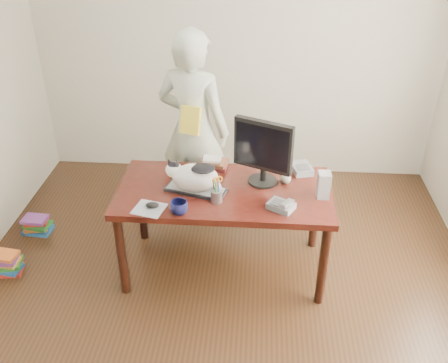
% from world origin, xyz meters
% --- Properties ---
extents(room, '(4.50, 4.50, 4.50)m').
position_xyz_m(room, '(0.00, 0.00, 1.35)').
color(room, black).
rests_on(room, ground).
extents(desk, '(1.60, 0.80, 0.75)m').
position_xyz_m(desk, '(0.00, 0.68, 0.60)').
color(desk, black).
rests_on(desk, ground).
extents(keyboard, '(0.48, 0.28, 0.03)m').
position_xyz_m(keyboard, '(-0.21, 0.56, 0.76)').
color(keyboard, black).
rests_on(keyboard, desk).
extents(cat, '(0.44, 0.29, 0.25)m').
position_xyz_m(cat, '(-0.23, 0.56, 0.88)').
color(cat, white).
rests_on(cat, keyboard).
extents(monitor, '(0.44, 0.29, 0.51)m').
position_xyz_m(monitor, '(0.28, 0.71, 1.04)').
color(monitor, black).
rests_on(monitor, desk).
extents(pen_cup, '(0.10, 0.10, 0.21)m').
position_xyz_m(pen_cup, '(-0.04, 0.43, 0.81)').
color(pen_cup, gray).
rests_on(pen_cup, desk).
extents(mousepad, '(0.25, 0.23, 0.00)m').
position_xyz_m(mousepad, '(-0.51, 0.30, 0.75)').
color(mousepad, '#A9ADB5').
rests_on(mousepad, desk).
extents(mouse, '(0.11, 0.08, 0.04)m').
position_xyz_m(mouse, '(-0.49, 0.32, 0.77)').
color(mouse, black).
rests_on(mouse, mousepad).
extents(coffee_mug, '(0.16, 0.16, 0.10)m').
position_xyz_m(coffee_mug, '(-0.29, 0.26, 0.80)').
color(coffee_mug, '#0D0E34').
rests_on(coffee_mug, desk).
extents(phone, '(0.22, 0.20, 0.08)m').
position_xyz_m(phone, '(0.42, 0.38, 0.78)').
color(phone, slate).
rests_on(phone, desk).
extents(speaker, '(0.09, 0.10, 0.20)m').
position_xyz_m(speaker, '(0.72, 0.56, 0.85)').
color(speaker, gray).
rests_on(speaker, desk).
extents(baseball, '(0.08, 0.08, 0.08)m').
position_xyz_m(baseball, '(0.46, 0.73, 0.79)').
color(baseball, beige).
rests_on(baseball, desk).
extents(book_stack, '(0.24, 0.20, 0.08)m').
position_xyz_m(book_stack, '(-0.11, 0.93, 0.79)').
color(book_stack, '#431216').
rests_on(book_stack, desk).
extents(calculator, '(0.19, 0.22, 0.06)m').
position_xyz_m(calculator, '(0.59, 0.91, 0.78)').
color(calculator, slate).
rests_on(calculator, desk).
extents(person, '(0.74, 0.60, 1.77)m').
position_xyz_m(person, '(-0.32, 1.33, 0.88)').
color(person, white).
rests_on(person, ground).
extents(held_book, '(0.19, 0.15, 0.23)m').
position_xyz_m(held_book, '(-0.32, 1.16, 1.05)').
color(held_book, yellow).
rests_on(held_book, person).
extents(book_pile_a, '(0.27, 0.22, 0.18)m').
position_xyz_m(book_pile_a, '(-1.75, 0.40, 0.09)').
color(book_pile_a, red).
rests_on(book_pile_a, ground).
extents(book_pile_b, '(0.26, 0.20, 0.15)m').
position_xyz_m(book_pile_b, '(-1.72, 0.95, 0.07)').
color(book_pile_b, navy).
rests_on(book_pile_b, ground).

